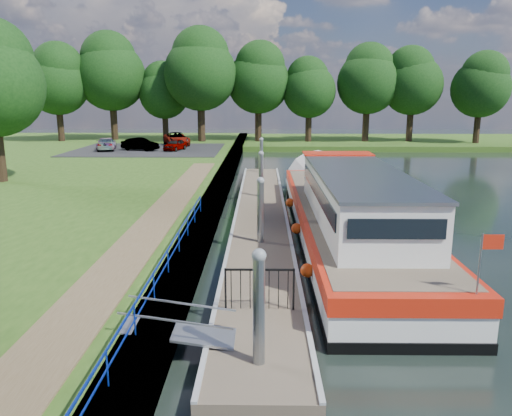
{
  "coord_description": "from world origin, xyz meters",
  "views": [
    {
      "loc": [
        0.06,
        -10.15,
        5.99
      ],
      "look_at": [
        -0.19,
        10.01,
        1.4
      ],
      "focal_mm": 35.0,
      "sensor_mm": 36.0,
      "label": 1
    }
  ],
  "objects_px": {
    "barge": "(343,210)",
    "car_b": "(140,144)",
    "pontoon": "(261,219)",
    "car_a": "(175,145)",
    "car_d": "(176,139)",
    "car_c": "(107,144)"
  },
  "relations": [
    {
      "from": "pontoon",
      "to": "car_b",
      "type": "distance_m",
      "value": 26.71
    },
    {
      "from": "car_d",
      "to": "car_c",
      "type": "bearing_deg",
      "value": -161.1
    },
    {
      "from": "pontoon",
      "to": "car_b",
      "type": "xyz_separation_m",
      "value": [
        -11.52,
        24.07,
        1.24
      ]
    },
    {
      "from": "car_b",
      "to": "car_c",
      "type": "xyz_separation_m",
      "value": [
        -3.25,
        0.16,
        0.01
      ]
    },
    {
      "from": "pontoon",
      "to": "barge",
      "type": "xyz_separation_m",
      "value": [
        3.6,
        -2.03,
        0.9
      ]
    },
    {
      "from": "car_c",
      "to": "car_d",
      "type": "xyz_separation_m",
      "value": [
        5.9,
        4.65,
        0.08
      ]
    },
    {
      "from": "car_b",
      "to": "car_c",
      "type": "distance_m",
      "value": 3.25
    },
    {
      "from": "pontoon",
      "to": "car_b",
      "type": "relative_size",
      "value": 8.42
    },
    {
      "from": "car_a",
      "to": "car_b",
      "type": "xyz_separation_m",
      "value": [
        -3.32,
        -0.07,
        0.05
      ]
    },
    {
      "from": "car_a",
      "to": "barge",
      "type": "bearing_deg",
      "value": -48.82
    },
    {
      "from": "car_a",
      "to": "car_b",
      "type": "relative_size",
      "value": 0.88
    },
    {
      "from": "pontoon",
      "to": "car_a",
      "type": "relative_size",
      "value": 9.58
    },
    {
      "from": "pontoon",
      "to": "car_d",
      "type": "height_order",
      "value": "car_d"
    },
    {
      "from": "pontoon",
      "to": "car_c",
      "type": "height_order",
      "value": "car_c"
    },
    {
      "from": "pontoon",
      "to": "car_a",
      "type": "bearing_deg",
      "value": 108.76
    },
    {
      "from": "barge",
      "to": "car_c",
      "type": "height_order",
      "value": "barge"
    },
    {
      "from": "barge",
      "to": "car_b",
      "type": "xyz_separation_m",
      "value": [
        -15.11,
        26.1,
        0.33
      ]
    },
    {
      "from": "car_d",
      "to": "car_b",
      "type": "bearing_deg",
      "value": -138.22
    },
    {
      "from": "barge",
      "to": "car_a",
      "type": "relative_size",
      "value": 6.75
    },
    {
      "from": "car_a",
      "to": "car_b",
      "type": "distance_m",
      "value": 3.32
    },
    {
      "from": "car_a",
      "to": "pontoon",
      "type": "bearing_deg",
      "value": -54.32
    },
    {
      "from": "barge",
      "to": "car_a",
      "type": "height_order",
      "value": "barge"
    }
  ]
}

